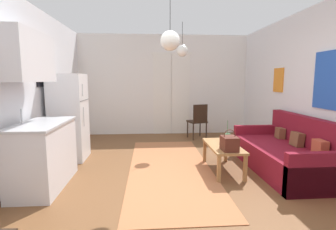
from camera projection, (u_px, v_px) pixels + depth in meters
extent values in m
cube|color=brown|center=(180.00, 192.00, 3.51)|extent=(5.10, 7.86, 0.10)
cube|color=white|center=(164.00, 85.00, 6.96)|extent=(4.70, 0.10, 2.67)
cube|color=white|center=(162.00, 95.00, 6.93)|extent=(0.49, 0.02, 2.15)
cube|color=white|center=(181.00, 95.00, 6.97)|extent=(0.49, 0.02, 2.15)
cube|color=white|center=(172.00, 53.00, 6.79)|extent=(1.07, 0.03, 0.06)
cube|color=blue|center=(335.00, 80.00, 3.65)|extent=(0.02, 0.88, 0.86)
cube|color=orange|center=(278.00, 80.00, 5.22)|extent=(0.02, 0.37, 0.49)
cube|color=black|center=(40.00, 75.00, 4.32)|extent=(0.02, 0.32, 0.40)
cube|color=#B26B42|center=(170.00, 168.00, 4.31)|extent=(1.34, 3.56, 0.01)
cube|color=maroon|center=(282.00, 158.00, 4.16)|extent=(0.93, 2.01, 0.41)
cube|color=maroon|center=(306.00, 144.00, 4.16)|extent=(0.15, 2.01, 0.89)
cube|color=maroon|center=(321.00, 175.00, 3.21)|extent=(0.93, 0.11, 0.58)
cube|color=maroon|center=(257.00, 140.00, 5.09)|extent=(0.93, 0.11, 0.58)
cube|color=#B74C33|center=(320.00, 148.00, 3.58)|extent=(0.14, 0.24, 0.23)
cube|color=brown|center=(297.00, 139.00, 4.14)|extent=(0.15, 0.23, 0.24)
cube|color=brown|center=(280.00, 133.00, 4.69)|extent=(0.14, 0.20, 0.20)
cube|color=#A87542|center=(223.00, 146.00, 4.13)|extent=(0.47, 1.02, 0.04)
cube|color=#A87542|center=(219.00, 169.00, 3.68)|extent=(0.05, 0.05, 0.40)
cube|color=#A87542|center=(245.00, 168.00, 3.71)|extent=(0.05, 0.05, 0.40)
cube|color=#A87542|center=(205.00, 151.00, 4.61)|extent=(0.05, 0.05, 0.40)
cube|color=#A87542|center=(226.00, 151.00, 4.64)|extent=(0.05, 0.05, 0.40)
cylinder|color=#47704C|center=(227.00, 139.00, 4.20)|extent=(0.10, 0.10, 0.17)
cylinder|color=#477F42|center=(228.00, 127.00, 4.18)|extent=(0.01, 0.01, 0.22)
cube|color=#512319|center=(229.00, 144.00, 3.78)|extent=(0.22, 0.27, 0.21)
torus|color=#512319|center=(230.00, 135.00, 3.77)|extent=(0.17, 0.01, 0.17)
cube|color=white|center=(69.00, 117.00, 4.71)|extent=(0.58, 0.65, 1.58)
cube|color=#4C4C51|center=(85.00, 100.00, 4.69)|extent=(0.01, 0.62, 0.01)
cylinder|color=#B7BABF|center=(82.00, 90.00, 4.49)|extent=(0.02, 0.02, 0.22)
cylinder|color=#B7BABF|center=(84.00, 117.00, 4.56)|extent=(0.02, 0.02, 0.35)
cube|color=silver|center=(44.00, 156.00, 3.53)|extent=(0.55, 1.19, 0.87)
cube|color=#B7BABF|center=(42.00, 124.00, 3.47)|extent=(0.58, 1.22, 0.03)
cube|color=#999BA0|center=(39.00, 128.00, 3.39)|extent=(0.36, 0.40, 0.10)
cylinder|color=#B7BABF|center=(22.00, 116.00, 3.36)|extent=(0.02, 0.02, 0.20)
cube|color=silver|center=(28.00, 57.00, 3.33)|extent=(0.32, 1.07, 0.65)
cylinder|color=black|center=(200.00, 128.00, 6.71)|extent=(0.03, 0.03, 0.42)
cylinder|color=black|center=(188.00, 129.00, 6.59)|extent=(0.03, 0.03, 0.42)
cylinder|color=black|center=(206.00, 131.00, 6.39)|extent=(0.03, 0.03, 0.42)
cylinder|color=black|center=(193.00, 132.00, 6.27)|extent=(0.03, 0.03, 0.42)
cube|color=black|center=(197.00, 121.00, 6.46)|extent=(0.51, 0.50, 0.04)
cube|color=black|center=(200.00, 113.00, 6.26)|extent=(0.37, 0.13, 0.44)
cylinder|color=black|center=(170.00, 8.00, 3.30)|extent=(0.01, 0.01, 0.55)
sphere|color=white|center=(170.00, 41.00, 3.36)|extent=(0.26, 0.26, 0.26)
cylinder|color=black|center=(182.00, 33.00, 5.31)|extent=(0.01, 0.01, 0.47)
sphere|color=white|center=(182.00, 51.00, 5.36)|extent=(0.24, 0.24, 0.24)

